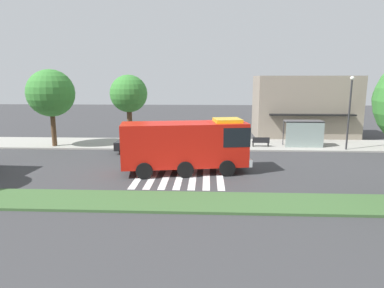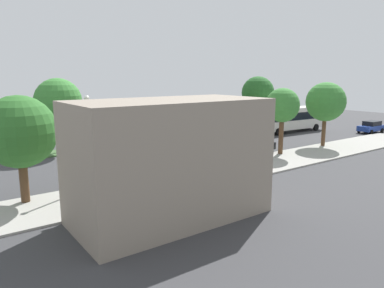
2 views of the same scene
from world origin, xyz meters
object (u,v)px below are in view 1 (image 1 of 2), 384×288
at_px(street_lamp, 350,107).
at_px(sidewalk_tree_west, 129,94).
at_px(sidewalk_tree_far_west, 51,93).
at_px(parked_car_mid, 142,144).
at_px(bench_near_shelter, 261,142).
at_px(bus_stop_shelter, 304,129).
at_px(fire_truck, 189,144).

height_order(street_lamp, sidewalk_tree_west, sidewalk_tree_west).
relative_size(street_lamp, sidewalk_tree_far_west, 0.91).
relative_size(parked_car_mid, street_lamp, 0.73).
relative_size(bench_near_shelter, street_lamp, 0.24).
bearing_deg(bench_near_shelter, bus_stop_shelter, 0.33).
distance_m(street_lamp, sidewalk_tree_west, 20.00).
relative_size(street_lamp, sidewalk_tree_west, 0.98).
relative_size(parked_car_mid, bench_near_shelter, 2.98).
bearing_deg(bench_near_shelter, sidewalk_tree_west, -177.17).
height_order(fire_truck, sidewalk_tree_far_west, sidewalk_tree_far_west).
bearing_deg(bench_near_shelter, sidewalk_tree_far_west, -178.22).
bearing_deg(parked_car_mid, sidewalk_tree_far_west, 167.51).
bearing_deg(sidewalk_tree_far_west, street_lamp, -0.84).
xyz_separation_m(parked_car_mid, street_lamp, (18.42, 1.80, 3.14)).
bearing_deg(fire_truck, parked_car_mid, 117.48).
bearing_deg(sidewalk_tree_far_west, bench_near_shelter, 1.78).
relative_size(bus_stop_shelter, street_lamp, 0.53).
xyz_separation_m(fire_truck, sidewalk_tree_west, (-6.06, 8.18, 3.01)).
xyz_separation_m(parked_car_mid, sidewalk_tree_far_west, (-8.90, 2.20, 4.29)).
distance_m(bench_near_shelter, sidewalk_tree_far_west, 20.26).
relative_size(fire_truck, sidewalk_tree_far_west, 1.26).
bearing_deg(parked_car_mid, sidewalk_tree_west, 126.57).
height_order(street_lamp, sidewalk_tree_far_west, sidewalk_tree_far_west).
bearing_deg(parked_car_mid, fire_truck, -51.61).
bearing_deg(bus_stop_shelter, parked_car_mid, -169.18).
distance_m(bus_stop_shelter, sidewalk_tree_far_west, 23.96).
relative_size(fire_truck, bus_stop_shelter, 2.61).
xyz_separation_m(fire_truck, bench_near_shelter, (6.32, 8.79, -1.46)).
bearing_deg(parked_car_mid, bus_stop_shelter, 12.20).
xyz_separation_m(bench_near_shelter, sidewalk_tree_far_west, (-19.73, -0.61, 4.55)).
distance_m(fire_truck, bus_stop_shelter, 13.58).
xyz_separation_m(bus_stop_shelter, bench_near_shelter, (-4.00, -0.02, -1.30)).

